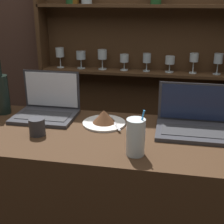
# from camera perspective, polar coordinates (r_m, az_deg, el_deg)

# --- Properties ---
(bar_counter) EXTENTS (1.77, 0.58, 0.96)m
(bar_counter) POSITION_cam_1_polar(r_m,az_deg,el_deg) (1.70, 0.52, -19.05)
(bar_counter) COLOR #382314
(bar_counter) RESTS_ON ground_plane
(back_wall) EXTENTS (7.00, 0.06, 2.70)m
(back_wall) POSITION_cam_1_polar(r_m,az_deg,el_deg) (2.40, 5.48, 15.47)
(back_wall) COLOR #4C3328
(back_wall) RESTS_ON ground_plane
(back_shelf) EXTENTS (1.44, 0.18, 1.87)m
(back_shelf) POSITION_cam_1_polar(r_m,az_deg,el_deg) (2.38, 3.99, 6.69)
(back_shelf) COLOR #472D19
(back_shelf) RESTS_ON ground_plane
(laptop_near) EXTENTS (0.31, 0.24, 0.23)m
(laptop_near) POSITION_cam_1_polar(r_m,az_deg,el_deg) (1.68, -11.77, 0.88)
(laptop_near) COLOR #333338
(laptop_near) RESTS_ON bar_counter
(laptop_far) EXTENTS (0.35, 0.24, 0.21)m
(laptop_far) POSITION_cam_1_polar(r_m,az_deg,el_deg) (1.51, 14.80, -1.80)
(laptop_far) COLOR #333338
(laptop_far) RESTS_ON bar_counter
(cake_plate) EXTENTS (0.21, 0.21, 0.07)m
(cake_plate) POSITION_cam_1_polar(r_m,az_deg,el_deg) (1.54, -1.45, -1.25)
(cake_plate) COLOR silver
(cake_plate) RESTS_ON bar_counter
(water_glass) EXTENTS (0.08, 0.08, 0.19)m
(water_glass) POSITION_cam_1_polar(r_m,az_deg,el_deg) (1.24, 4.34, -4.59)
(water_glass) COLOR silver
(water_glass) RESTS_ON bar_counter
(wine_bottle_dark) EXTENTS (0.08, 0.08, 0.29)m
(wine_bottle_dark) POSITION_cam_1_polar(r_m,az_deg,el_deg) (1.76, -19.49, 3.20)
(wine_bottle_dark) COLOR black
(wine_bottle_dark) RESTS_ON bar_counter
(coffee_cup) EXTENTS (0.07, 0.07, 0.08)m
(coffee_cup) POSITION_cam_1_polar(r_m,az_deg,el_deg) (1.46, -13.54, -2.64)
(coffee_cup) COLOR #2D2D33
(coffee_cup) RESTS_ON bar_counter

